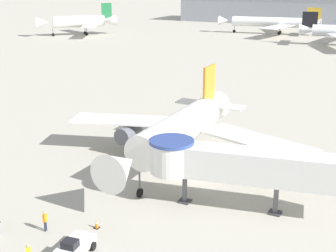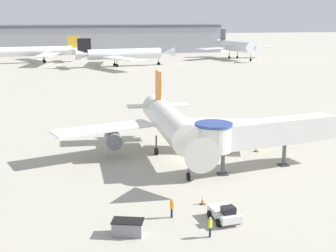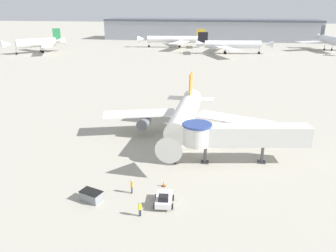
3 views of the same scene
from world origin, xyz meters
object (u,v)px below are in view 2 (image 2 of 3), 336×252
Objects in this scene: service_container_gray at (128,227)px; background_jet_gray_tail at (236,46)px; ground_crew_marshaller at (210,226)px; ground_crew_wing_walker at (172,206)px; main_airplane at (171,125)px; background_jet_black_tail at (122,54)px; traffic_cone_starboard_wing at (256,149)px; background_jet_gold_tail at (37,51)px; pushback_tug_white at (225,213)px; jet_bridge at (257,133)px; traffic_cone_near_nose at (203,201)px.

background_jet_gray_tail is (64.72, 145.79, 4.52)m from service_container_gray.
ground_crew_wing_walker is (-2.14, 4.31, 0.04)m from ground_crew_marshaller.
main_airplane reaches higher than ground_crew_marshaller.
ground_crew_wing_walker reaches higher than ground_crew_marshaller.
background_jet_black_tail is 1.17× the size of background_jet_gray_tail.
traffic_cone_starboard_wing is 107.86m from background_jet_black_tail.
background_jet_gold_tail is at bearing 95.17° from service_container_gray.
ground_crew_wing_walker is at bearing -0.05° from background_jet_gold_tail.
main_airplane reaches higher than traffic_cone_starboard_wing.
main_airplane is 0.75× the size of background_jet_black_tail.
main_airplane is 8.52× the size of pushback_tug_white.
pushback_tug_white is 4.63m from ground_crew_wing_walker.
background_jet_black_tail reaches higher than jet_bridge.
main_airplane is 15.76m from traffic_cone_near_nose.
pushback_tug_white is 0.09× the size of background_jet_black_tail.
ground_crew_wing_walker is at bearing -102.25° from main_airplane.
jet_bridge is 6.20× the size of service_container_gray.
jet_bridge reaches higher than traffic_cone_starboard_wing.
ground_crew_wing_walker is 146.13m from background_jet_gold_tail.
main_airplane is at bearing 67.53° from service_container_gray.
jet_bridge is at bearing 5.61° from ground_crew_marshaller.
pushback_tug_white is 8.52m from service_container_gray.
jet_bridge is 141.23m from background_jet_gray_tail.
service_container_gray is 3.45× the size of traffic_cone_starboard_wing.
background_jet_gray_tail is (56.23, 145.10, 4.43)m from pushback_tug_white.
jet_bridge is at bearing -113.62° from traffic_cone_starboard_wing.
main_airplane is at bearing 88.00° from traffic_cone_near_nose.
background_jet_gray_tail reaches higher than traffic_cone_starboard_wing.
jet_bridge is 8.39m from traffic_cone_starboard_wing.
background_jet_gray_tail reaches higher than background_jet_black_tail.
service_container_gray is 128.59m from background_jet_black_tail.
background_jet_black_tail is (9.65, 129.45, 3.33)m from ground_crew_marshaller.
jet_bridge is at bearing 43.25° from traffic_cone_near_nose.
background_jet_black_tail is 1.00× the size of background_jet_gold_tail.
background_jet_gold_tail is at bearing 104.46° from traffic_cone_starboard_wing.
ground_crew_marshaller is at bearing -160.34° from ground_crew_wing_walker.
background_jet_black_tail is (15.99, 127.54, 3.71)m from service_container_gray.
background_jet_gray_tail reaches higher than traffic_cone_near_nose.
traffic_cone_starboard_wing is 1.10× the size of traffic_cone_near_nose.
jet_bridge is at bearing -38.76° from main_airplane.
pushback_tug_white is 4.57× the size of traffic_cone_near_nose.
background_jet_black_tail is (8.28, 122.91, 3.97)m from traffic_cone_near_nose.
background_jet_gray_tail is at bearing 18.61° from ground_crew_marshaller.
traffic_cone_near_nose is 0.02× the size of background_jet_gray_tail.
traffic_cone_near_nose is at bearing 31.00° from service_container_gray.
ground_crew_wing_walker is (-15.39, -17.41, 0.63)m from traffic_cone_starboard_wing.
background_jet_gold_tail is (-17.53, 145.04, 3.23)m from ground_crew_wing_walker.
ground_crew_wing_walker is at bearing -131.47° from traffic_cone_starboard_wing.
ground_crew_wing_walker is (-4.29, 1.71, 0.33)m from pushback_tug_white.
jet_bridge is 12.86m from traffic_cone_near_nose.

